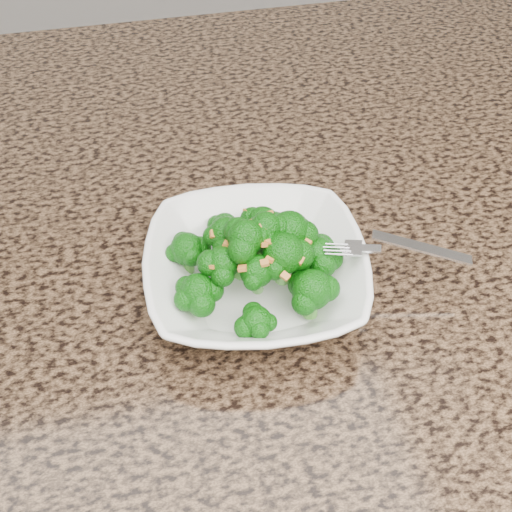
{
  "coord_description": "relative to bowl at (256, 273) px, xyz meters",
  "views": [
    {
      "loc": [
        0.04,
        -0.2,
        1.38
      ],
      "look_at": [
        0.13,
        0.21,
        0.95
      ],
      "focal_mm": 45.0,
      "sensor_mm": 36.0,
      "label": 1
    }
  ],
  "objects": [
    {
      "name": "garlic_topping",
      "position": [
        0.0,
        0.0,
        0.09
      ],
      "size": [
        0.11,
        0.11,
        0.01
      ],
      "primitive_type": null,
      "color": "orange",
      "rests_on": "broccoli_pile"
    },
    {
      "name": "bowl",
      "position": [
        0.0,
        0.0,
        0.0
      ],
      "size": [
        0.24,
        0.24,
        0.05
      ],
      "primitive_type": "imported",
      "rotation": [
        0.0,
        0.0,
        -0.12
      ],
      "color": "white",
      "rests_on": "granite_counter"
    },
    {
      "name": "cabinet",
      "position": [
        -0.13,
        0.09,
        -0.49
      ],
      "size": [
        1.55,
        0.95,
        0.87
      ],
      "primitive_type": "cube",
      "color": "#392517",
      "rests_on": "ground"
    },
    {
      "name": "broccoli_pile",
      "position": [
        0.0,
        0.0,
        0.06
      ],
      "size": [
        0.19,
        0.19,
        0.07
      ],
      "primitive_type": null,
      "color": "#0E610B",
      "rests_on": "bowl"
    },
    {
      "name": "granite_counter",
      "position": [
        -0.13,
        0.09,
        -0.04
      ],
      "size": [
        1.64,
        1.04,
        0.03
      ],
      "primitive_type": "cube",
      "color": "brown",
      "rests_on": "cabinet"
    },
    {
      "name": "fork",
      "position": [
        0.11,
        -0.02,
        0.03
      ],
      "size": [
        0.16,
        0.08,
        0.01
      ],
      "primitive_type": null,
      "rotation": [
        0.0,
        0.0,
        -0.37
      ],
      "color": "silver",
      "rests_on": "bowl"
    }
  ]
}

